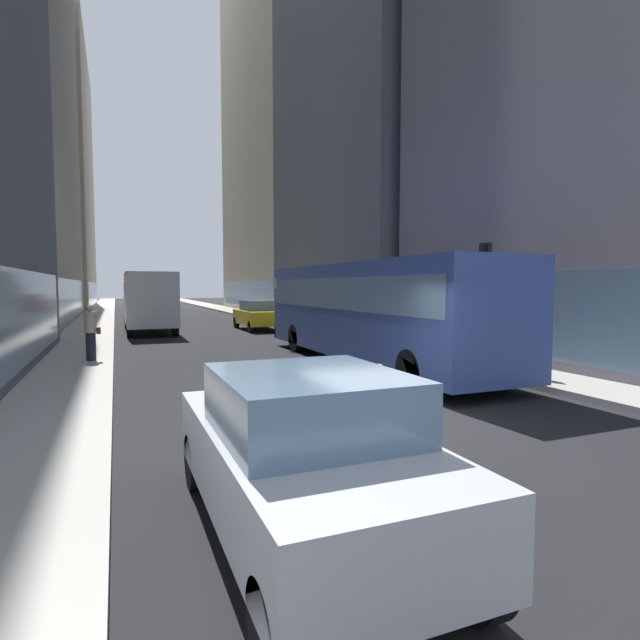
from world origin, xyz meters
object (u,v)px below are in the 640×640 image
Objects in this scene: car_silver_sedan at (304,454)px; dalmatian_dog at (386,376)px; car_yellow_taxi at (258,315)px; box_truck at (149,300)px; traffic_light_near at (487,284)px; car_white_van at (160,306)px; pedestrian_with_handbag at (91,332)px; car_red_coupe at (149,301)px; transit_bus at (370,306)px.

car_silver_sedan reaches higher than dalmatian_dog.
car_yellow_taxi and car_silver_sedan have the same top height.
car_yellow_taxi is 5.72m from box_truck.
traffic_light_near is at bearing -64.91° from box_truck.
box_truck is 7.79× the size of dalmatian_dog.
car_white_van is 1.18× the size of traffic_light_near.
car_silver_sedan is at bearing -79.23° from pedestrian_with_handbag.
car_red_coupe and car_silver_sedan have the same top height.
dalmatian_dog is (-1.99, -4.51, -1.26)m from transit_bus.
car_red_coupe is at bearing 98.02° from traffic_light_near.
car_red_coupe is 1.09× the size of car_silver_sedan.
car_yellow_taxi is 1.04× the size of car_silver_sedan.
box_truck reaches higher than car_red_coupe.
car_silver_sedan is 0.53× the size of box_truck.
pedestrian_with_handbag is at bearing 128.69° from dalmatian_dog.
car_white_van is at bearing 93.59° from dalmatian_dog.
transit_bus is at bearing -90.00° from car_yellow_taxi.
dalmatian_dog is (2.01, -45.03, -0.31)m from car_red_coupe.
transit_bus is 40.73m from car_red_coupe.
car_white_van is at bearing 87.51° from car_silver_sedan.
car_white_van is (-4.00, 27.56, -0.96)m from transit_bus.
car_yellow_taxi and car_red_coupe have the same top height.
box_truck reaches higher than car_yellow_taxi.
pedestrian_with_handbag is 11.57m from traffic_light_near.
transit_bus is 10.85m from car_silver_sedan.
car_white_van is 30.95m from traffic_light_near.
car_white_van reaches higher than dalmatian_dog.
car_red_coupe is 0.58× the size of box_truck.
pedestrian_with_handbag reaches higher than dalmatian_dog.
car_silver_sedan is 4.13× the size of dalmatian_dog.
car_red_coupe is (-4.00, 27.67, 0.00)m from car_yellow_taxi.
traffic_light_near is at bearing -52.59° from transit_bus.
transit_bus reaches higher than car_silver_sedan.
dalmatian_dog is 4.85m from traffic_light_near.
box_truck is 4.44× the size of pedestrian_with_handbag.
car_white_van is at bearing 83.42° from box_truck.
car_yellow_taxi is (0.00, 12.86, -0.95)m from transit_bus.
box_truck is at bearing -93.41° from car_red_coupe.
transit_bus is at bearing -84.36° from car_red_coupe.
box_truck reaches higher than car_white_van.
car_silver_sedan is 10.21m from traffic_light_near.
transit_bus is 12.90m from car_yellow_taxi.
traffic_light_near reaches higher than pedestrian_with_handbag.
car_yellow_taxi is at bearing 83.47° from dalmatian_dog.
car_yellow_taxi is at bearing 51.61° from pedestrian_with_handbag.
pedestrian_with_handbag is at bearing 150.65° from traffic_light_near.
transit_bus is 2.90× the size of car_silver_sedan.
traffic_light_near is (2.10, -15.61, 1.61)m from car_yellow_taxi.
car_red_coupe is at bearing 84.08° from pedestrian_with_handbag.
car_yellow_taxi is 4.31× the size of dalmatian_dog.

